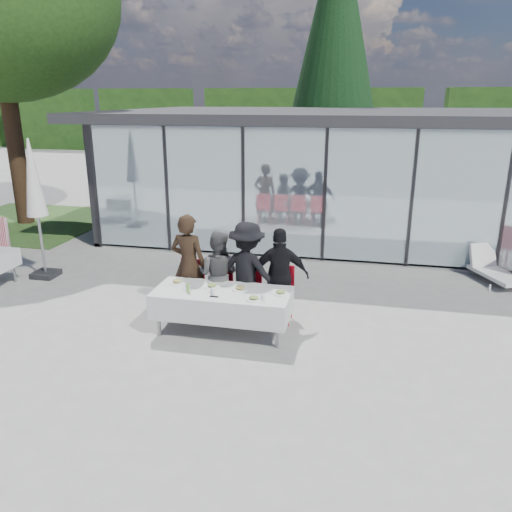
{
  "coord_description": "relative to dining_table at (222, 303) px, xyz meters",
  "views": [
    {
      "loc": [
        1.9,
        -7.49,
        3.79
      ],
      "look_at": [
        0.01,
        1.2,
        0.96
      ],
      "focal_mm": 35.0,
      "sensor_mm": 36.0,
      "label": 1
    }
  ],
  "objects": [
    {
      "name": "spare_chair_b",
      "position": [
        5.12,
        4.43,
        -0.0
      ],
      "size": [
        0.47,
        0.47,
        0.97
      ],
      "color": "#B90C19",
      "rests_on": "ground"
    },
    {
      "name": "grass_patch",
      "position": [
        -8.23,
        6.14,
        -0.53
      ],
      "size": [
        5.0,
        5.0,
        0.02
      ],
      "primitive_type": "cube",
      "color": "#385926",
      "rests_on": "ground"
    },
    {
      "name": "juice_bottle",
      "position": [
        -0.52,
        -0.18,
        0.29
      ],
      "size": [
        0.06,
        0.06,
        0.15
      ],
      "primitive_type": "cylinder",
      "color": "#75A545",
      "rests_on": "dining_table"
    },
    {
      "name": "treeline",
      "position": [
        -1.73,
        28.14,
        1.66
      ],
      "size": [
        62.5,
        2.0,
        4.4
      ],
      "color": "#183611",
      "rests_on": "ground"
    },
    {
      "name": "diner_chair_b",
      "position": [
        -0.26,
        0.75,
        -0.0
      ],
      "size": [
        0.44,
        0.44,
        0.97
      ],
      "color": "#B90C19",
      "rests_on": "ground"
    },
    {
      "name": "plate_a",
      "position": [
        -0.85,
        0.18,
        0.24
      ],
      "size": [
        0.26,
        0.26,
        0.07
      ],
      "color": "white",
      "rests_on": "dining_table"
    },
    {
      "name": "diner_d",
      "position": [
        0.86,
        0.65,
        0.31
      ],
      "size": [
        1.12,
        1.12,
        1.69
      ],
      "primitive_type": "imported",
      "rotation": [
        0.0,
        0.0,
        3.28
      ],
      "color": "black",
      "rests_on": "ground"
    },
    {
      "name": "plate_d",
      "position": [
        0.97,
        0.07,
        0.24
      ],
      "size": [
        0.26,
        0.26,
        0.07
      ],
      "color": "white",
      "rests_on": "dining_table"
    },
    {
      "name": "diner_chair_d",
      "position": [
        0.86,
        0.75,
        -0.0
      ],
      "size": [
        0.44,
        0.44,
        0.97
      ],
      "color": "#B90C19",
      "rests_on": "ground"
    },
    {
      "name": "dining_table",
      "position": [
        0.0,
        0.0,
        0.0
      ],
      "size": [
        2.26,
        0.96,
        0.75
      ],
      "color": "silver",
      "rests_on": "ground"
    },
    {
      "name": "diner_chair_c",
      "position": [
        0.27,
        0.75,
        -0.0
      ],
      "size": [
        0.44,
        0.44,
        0.97
      ],
      "color": "#B90C19",
      "rests_on": "ground"
    },
    {
      "name": "folded_eyeglasses",
      "position": [
        -0.05,
        -0.28,
        0.22
      ],
      "size": [
        0.14,
        0.03,
        0.01
      ],
      "primitive_type": "cube",
      "color": "black",
      "rests_on": "dining_table"
    },
    {
      "name": "conifer_tree",
      "position": [
        0.77,
        13.14,
        5.45
      ],
      "size": [
        4.0,
        4.0,
        10.5
      ],
      "color": "#382316",
      "rests_on": "ground"
    },
    {
      "name": "diner_chair_a",
      "position": [
        -0.8,
        0.75,
        -0.0
      ],
      "size": [
        0.44,
        0.44,
        0.97
      ],
      "color": "#B90C19",
      "rests_on": "ground"
    },
    {
      "name": "lounger",
      "position": [
        5.02,
        3.68,
        -0.28
      ],
      "size": [
        1.1,
        1.46,
        0.72
      ],
      "color": "white",
      "rests_on": "ground"
    },
    {
      "name": "market_umbrella",
      "position": [
        -4.59,
        1.81,
        1.45
      ],
      "size": [
        0.5,
        0.5,
        3.0
      ],
      "color": "black",
      "rests_on": "ground"
    },
    {
      "name": "diner_c",
      "position": [
        0.27,
        0.65,
        0.35
      ],
      "size": [
        1.37,
        1.37,
        1.77
      ],
      "primitive_type": "imported",
      "rotation": [
        0.0,
        0.0,
        2.91
      ],
      "color": "black",
      "rests_on": "ground"
    },
    {
      "name": "plate_b",
      "position": [
        -0.21,
        0.12,
        0.24
      ],
      "size": [
        0.26,
        0.26,
        0.07
      ],
      "color": "white",
      "rests_on": "dining_table"
    },
    {
      "name": "ground",
      "position": [
        0.27,
        0.14,
        -0.54
      ],
      "size": [
        90.0,
        90.0,
        0.0
      ],
      "primitive_type": "plane",
      "color": "gray",
      "rests_on": "ground"
    },
    {
      "name": "pavilion",
      "position": [
        2.28,
        8.3,
        1.61
      ],
      "size": [
        14.8,
        8.8,
        3.44
      ],
      "color": "gray",
      "rests_on": "ground"
    },
    {
      "name": "diner_b",
      "position": [
        -0.26,
        0.65,
        0.25
      ],
      "size": [
        0.85,
        0.85,
        1.58
      ],
      "primitive_type": "imported",
      "rotation": [
        0.0,
        0.0,
        3.04
      ],
      "color": "#505050",
      "rests_on": "ground"
    },
    {
      "name": "plate_c",
      "position": [
        0.28,
        0.11,
        0.24
      ],
      "size": [
        0.26,
        0.26,
        0.07
      ],
      "color": "white",
      "rests_on": "dining_table"
    },
    {
      "name": "diner_a",
      "position": [
        -0.8,
        0.65,
        0.39
      ],
      "size": [
        0.78,
        0.78,
        1.86
      ],
      "primitive_type": "imported",
      "rotation": [
        0.0,
        0.0,
        2.99
      ],
      "color": "#2E1F14",
      "rests_on": "ground"
    },
    {
      "name": "drinking_glasses",
      "position": [
        0.32,
        -0.21,
        0.26
      ],
      "size": [
        0.93,
        0.17,
        0.1
      ],
      "color": "silver",
      "rests_on": "dining_table"
    },
    {
      "name": "plate_extra",
      "position": [
        0.59,
        -0.26,
        0.24
      ],
      "size": [
        0.26,
        0.26,
        0.07
      ],
      "color": "white",
      "rests_on": "dining_table"
    }
  ]
}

